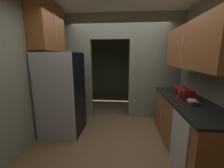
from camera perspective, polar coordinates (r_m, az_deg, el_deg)
name	(u,v)px	position (r m, az deg, el deg)	size (l,w,h in m)	color
ground	(115,142)	(3.01, 1.42, -22.62)	(20.00, 20.00, 0.00)	brown
kitchen_partition	(122,64)	(3.79, 4.00, 8.19)	(3.23, 0.12, 2.75)	gray
adjoining_room_shell	(121,64)	(5.57, 3.57, 8.07)	(3.23, 2.60, 2.75)	slate
kitchen_flank_left	(1,77)	(2.64, -38.49, 2.24)	(0.10, 3.79, 2.75)	gray
refrigerator	(62,94)	(3.19, -19.74, -3.94)	(0.80, 0.80, 1.75)	black
lower_cabinet_run	(186,125)	(2.94, 27.85, -14.43)	(0.69, 2.03, 0.93)	brown
dishwasher	(178,145)	(2.37, 25.40, -21.43)	(0.02, 0.56, 0.87)	#B7BABC
upper_cabinet_counterside	(194,46)	(2.69, 30.56, 13.06)	(0.36, 1.83, 0.71)	brown
upper_cabinet_fridgeside	(47,27)	(3.35, -24.90, 20.19)	(0.36, 0.89, 0.94)	brown
boombox	(184,93)	(2.86, 27.30, -3.36)	(0.21, 0.41, 0.20)	maroon
book_stack	(193,102)	(2.54, 30.01, -6.41)	(0.15, 0.19, 0.08)	black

